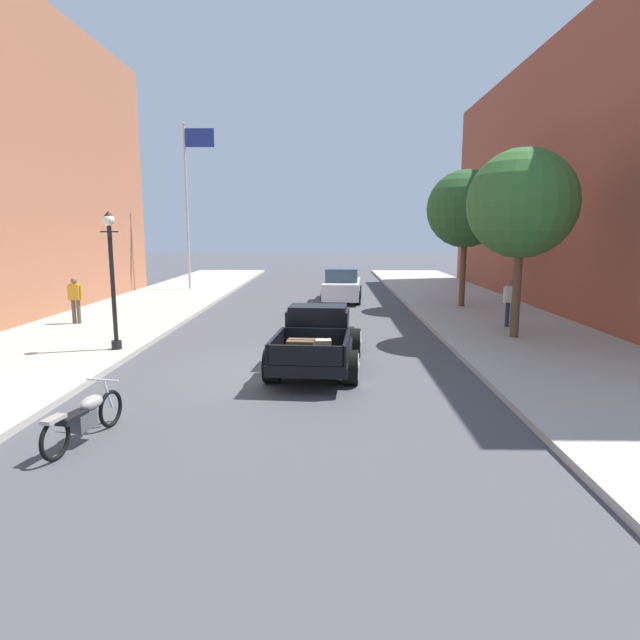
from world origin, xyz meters
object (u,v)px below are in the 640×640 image
object	(u,v)px
street_lamp_near	(112,270)
street_tree_second	(466,209)
car_background_white	(342,286)
pedestrian_sidewalk_right	(511,300)
motorcycle_parked	(85,417)
hotrod_truck_black	(318,338)
flagpole	(190,189)
street_tree_nearest	(522,204)
pedestrian_sidewalk_left	(75,298)

from	to	relation	value
street_lamp_near	street_tree_second	distance (m)	15.01
car_background_white	pedestrian_sidewalk_right	world-z (taller)	pedestrian_sidewalk_right
motorcycle_parked	street_tree_second	bearing A→B (deg)	56.97
car_background_white	street_tree_second	world-z (taller)	street_tree_second
motorcycle_parked	street_lamp_near	distance (m)	6.94
hotrod_truck_black	car_background_white	size ratio (longest dim) A/B	1.14
hotrod_truck_black	flagpole	distance (m)	19.31
flagpole	hotrod_truck_black	bearing A→B (deg)	-66.30
pedestrian_sidewalk_right	flagpole	distance (m)	19.13
pedestrian_sidewalk_right	street_tree_nearest	bearing A→B (deg)	-104.00
pedestrian_sidewalk_right	street_tree_second	distance (m)	6.12
pedestrian_sidewalk_left	pedestrian_sidewalk_right	size ratio (longest dim) A/B	1.00
pedestrian_sidewalk_left	hotrod_truck_black	bearing A→B (deg)	-31.65
pedestrian_sidewalk_left	flagpole	xyz separation A→B (m)	(1.35, 11.63, 4.68)
street_lamp_near	motorcycle_parked	bearing A→B (deg)	-72.66
hotrod_truck_black	street_lamp_near	xyz separation A→B (m)	(-5.74, 1.25, 1.63)
pedestrian_sidewalk_right	car_background_white	bearing A→B (deg)	125.78
flagpole	motorcycle_parked	bearing A→B (deg)	-80.41
hotrod_truck_black	pedestrian_sidewalk_right	bearing A→B (deg)	37.28
car_background_white	hotrod_truck_black	bearing A→B (deg)	-94.18
pedestrian_sidewalk_right	motorcycle_parked	bearing A→B (deg)	-135.61
car_background_white	pedestrian_sidewalk_left	xyz separation A→B (m)	(-9.78, -7.41, 0.32)
pedestrian_sidewalk_left	street_tree_nearest	size ratio (longest dim) A/B	0.29
pedestrian_sidewalk_left	street_lamp_near	world-z (taller)	street_lamp_near
motorcycle_parked	street_tree_second	xyz separation A→B (m)	(9.93, 15.27, 3.93)
street_tree_second	car_background_white	bearing A→B (deg)	152.70
pedestrian_sidewalk_left	motorcycle_parked	bearing A→B (deg)	-64.24
pedestrian_sidewalk_right	hotrod_truck_black	bearing A→B (deg)	-142.72
pedestrian_sidewalk_left	street_tree_second	size ratio (longest dim) A/B	0.28
street_lamp_near	flagpole	xyz separation A→B (m)	(-1.76, 15.83, 3.39)
street_lamp_near	flagpole	bearing A→B (deg)	96.35
car_background_white	street_lamp_near	distance (m)	13.49
pedestrian_sidewalk_right	street_tree_second	bearing A→B (deg)	94.65
street_tree_nearest	motorcycle_parked	bearing A→B (deg)	-139.96
pedestrian_sidewalk_right	street_tree_nearest	xyz separation A→B (m)	(-0.45, -1.81, 3.18)
street_lamp_near	street_tree_second	xyz separation A→B (m)	(11.91, 8.91, 1.99)
motorcycle_parked	flagpole	bearing A→B (deg)	99.59
street_tree_nearest	street_tree_second	xyz separation A→B (m)	(0.03, 6.95, 0.11)
flagpole	street_tree_second	xyz separation A→B (m)	(13.67, -6.92, -1.40)
pedestrian_sidewalk_left	street_lamp_near	bearing A→B (deg)	-53.49
motorcycle_parked	street_tree_nearest	size ratio (longest dim) A/B	0.36
hotrod_truck_black	motorcycle_parked	size ratio (longest dim) A/B	2.40
hotrod_truck_black	pedestrian_sidewalk_right	world-z (taller)	pedestrian_sidewalk_right
hotrod_truck_black	car_background_white	xyz separation A→B (m)	(0.94, 12.86, 0.01)
car_background_white	street_tree_nearest	world-z (taller)	street_tree_nearest
pedestrian_sidewalk_left	flagpole	distance (m)	12.61
hotrod_truck_black	pedestrian_sidewalk_left	size ratio (longest dim) A/B	3.05
pedestrian_sidewalk_left	flagpole	bearing A→B (deg)	83.40
pedestrian_sidewalk_left	pedestrian_sidewalk_right	distance (m)	15.44
hotrod_truck_black	street_tree_second	distance (m)	12.43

